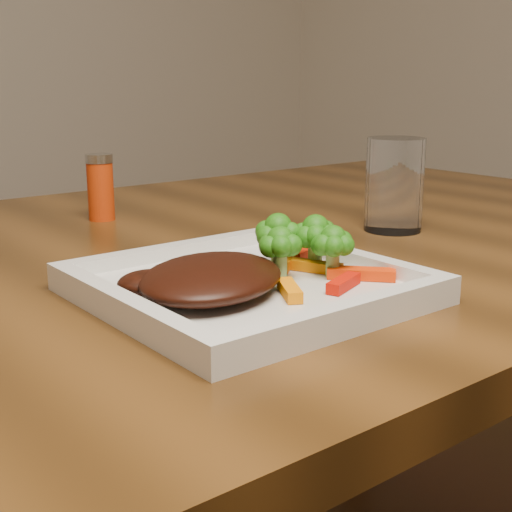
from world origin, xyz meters
TOP-DOWN VIEW (x-y plane):
  - plate at (-0.04, -0.21)m, footprint 0.27×0.27m
  - steak at (-0.08, -0.21)m, footprint 0.19×0.18m
  - broccoli_0 at (0.02, -0.18)m, footprint 0.06×0.06m
  - broccoli_1 at (0.04, -0.21)m, footprint 0.06×0.06m
  - broccoli_2 at (0.04, -0.24)m, footprint 0.06×0.06m
  - broccoli_3 at (-0.01, -0.21)m, footprint 0.05×0.05m
  - carrot_0 at (0.02, -0.27)m, footprint 0.05×0.03m
  - carrot_1 at (0.05, -0.26)m, footprint 0.06×0.06m
  - carrot_2 at (-0.04, -0.26)m, footprint 0.04×0.05m
  - carrot_3 at (0.06, -0.17)m, footprint 0.05×0.03m
  - carrot_4 at (-0.02, -0.15)m, footprint 0.04×0.05m
  - carrot_5 at (0.04, -0.22)m, footprint 0.03×0.05m
  - carrot_6 at (0.02, -0.19)m, footprint 0.05×0.04m
  - spice_shaker at (0.02, 0.20)m, footprint 0.04×0.04m
  - drinking_glass at (0.28, -0.10)m, footprint 0.09×0.09m

SIDE VIEW (x-z plane):
  - plate at x=-0.04m, z-range 0.75..0.76m
  - carrot_0 at x=0.02m, z-range 0.76..0.77m
  - carrot_1 at x=0.05m, z-range 0.76..0.77m
  - carrot_2 at x=-0.04m, z-range 0.76..0.77m
  - carrot_3 at x=0.06m, z-range 0.76..0.77m
  - carrot_4 at x=-0.02m, z-range 0.76..0.77m
  - carrot_5 at x=0.04m, z-range 0.76..0.77m
  - carrot_6 at x=0.02m, z-range 0.76..0.77m
  - steak at x=-0.08m, z-range 0.76..0.79m
  - broccoli_2 at x=0.04m, z-range 0.76..0.82m
  - broccoli_3 at x=-0.01m, z-range 0.76..0.82m
  - broccoli_1 at x=0.04m, z-range 0.76..0.83m
  - spice_shaker at x=0.02m, z-range 0.75..0.84m
  - broccoli_0 at x=0.02m, z-range 0.76..0.83m
  - drinking_glass at x=0.28m, z-range 0.75..0.87m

